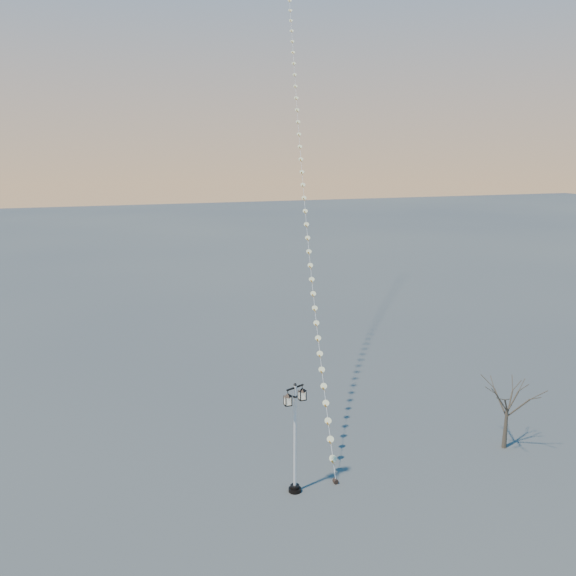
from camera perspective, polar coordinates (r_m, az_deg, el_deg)
name	(u,v)px	position (r m, az deg, el deg)	size (l,w,h in m)	color
ground	(375,506)	(26.76, 8.19, -19.56)	(300.00, 300.00, 0.00)	#474947
street_lamp	(295,433)	(26.11, 0.66, -13.42)	(1.18, 0.77, 4.93)	black
bare_tree	(508,398)	(31.60, 19.96, -9.66)	(2.27, 2.27, 3.77)	#40372C
kite_train	(303,138)	(42.03, 1.44, 13.91)	(10.28, 35.18, 30.38)	black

